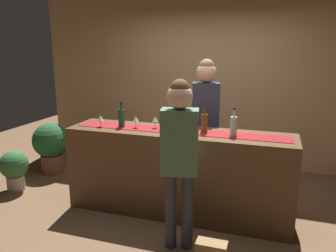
{
  "coord_description": "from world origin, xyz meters",
  "views": [
    {
      "loc": [
        1.01,
        -3.46,
        1.92
      ],
      "look_at": [
        -0.12,
        0.0,
        1.05
      ],
      "focal_mm": 35.05,
      "sensor_mm": 36.0,
      "label": 1
    }
  ],
  "objects_px": {
    "bartender": "(205,112)",
    "wine_glass_mid_counter": "(155,120)",
    "wine_bottle_green": "(121,118)",
    "wine_glass_near_customer": "(136,119)",
    "potted_plant_small": "(14,168)",
    "wine_bottle_amber": "(204,123)",
    "wine_bottle_clear": "(234,126)",
    "potted_plant_tall": "(51,144)",
    "wine_glass_far_end": "(101,118)",
    "customer_sipping": "(179,148)"
  },
  "relations": [
    {
      "from": "bartender",
      "to": "wine_glass_mid_counter",
      "type": "bearing_deg",
      "value": 34.94
    },
    {
      "from": "wine_bottle_green",
      "to": "wine_glass_near_customer",
      "type": "height_order",
      "value": "wine_bottle_green"
    },
    {
      "from": "potted_plant_small",
      "to": "wine_glass_mid_counter",
      "type": "bearing_deg",
      "value": 3.74
    },
    {
      "from": "wine_bottle_amber",
      "to": "wine_bottle_clear",
      "type": "bearing_deg",
      "value": -7.44
    },
    {
      "from": "bartender",
      "to": "potted_plant_tall",
      "type": "relative_size",
      "value": 2.26
    },
    {
      "from": "bartender",
      "to": "wine_glass_far_end",
      "type": "bearing_deg",
      "value": 17.78
    },
    {
      "from": "wine_bottle_green",
      "to": "potted_plant_tall",
      "type": "distance_m",
      "value": 1.81
    },
    {
      "from": "wine_bottle_amber",
      "to": "potted_plant_small",
      "type": "bearing_deg",
      "value": -177.45
    },
    {
      "from": "wine_bottle_green",
      "to": "wine_glass_far_end",
      "type": "height_order",
      "value": "wine_bottle_green"
    },
    {
      "from": "wine_bottle_clear",
      "to": "potted_plant_small",
      "type": "bearing_deg",
      "value": -178.56
    },
    {
      "from": "wine_bottle_clear",
      "to": "bartender",
      "type": "xyz_separation_m",
      "value": [
        -0.43,
        0.6,
        0.01
      ]
    },
    {
      "from": "customer_sipping",
      "to": "potted_plant_small",
      "type": "distance_m",
      "value": 2.68
    },
    {
      "from": "wine_glass_near_customer",
      "to": "customer_sipping",
      "type": "distance_m",
      "value": 0.99
    },
    {
      "from": "wine_bottle_clear",
      "to": "bartender",
      "type": "height_order",
      "value": "bartender"
    },
    {
      "from": "wine_bottle_clear",
      "to": "wine_glass_far_end",
      "type": "xyz_separation_m",
      "value": [
        -1.55,
        -0.08,
        -0.01
      ]
    },
    {
      "from": "potted_plant_tall",
      "to": "potted_plant_small",
      "type": "height_order",
      "value": "potted_plant_tall"
    },
    {
      "from": "wine_glass_far_end",
      "to": "potted_plant_tall",
      "type": "distance_m",
      "value": 1.63
    },
    {
      "from": "wine_bottle_clear",
      "to": "wine_glass_far_end",
      "type": "relative_size",
      "value": 2.1
    },
    {
      "from": "wine_bottle_green",
      "to": "wine_glass_near_customer",
      "type": "xyz_separation_m",
      "value": [
        0.18,
        0.01,
        -0.01
      ]
    },
    {
      "from": "wine_bottle_green",
      "to": "potted_plant_tall",
      "type": "xyz_separation_m",
      "value": [
        -1.55,
        0.65,
        -0.66
      ]
    },
    {
      "from": "wine_bottle_clear",
      "to": "wine_bottle_amber",
      "type": "relative_size",
      "value": 1.0
    },
    {
      "from": "wine_bottle_amber",
      "to": "potted_plant_tall",
      "type": "xyz_separation_m",
      "value": [
        -2.54,
        0.6,
        -0.66
      ]
    },
    {
      "from": "wine_glass_near_customer",
      "to": "customer_sipping",
      "type": "xyz_separation_m",
      "value": [
        0.73,
        -0.66,
        -0.09
      ]
    },
    {
      "from": "wine_glass_far_end",
      "to": "bartender",
      "type": "height_order",
      "value": "bartender"
    },
    {
      "from": "wine_glass_near_customer",
      "to": "wine_glass_far_end",
      "type": "xyz_separation_m",
      "value": [
        -0.42,
        -0.08,
        0.0
      ]
    },
    {
      "from": "wine_bottle_green",
      "to": "bartender",
      "type": "xyz_separation_m",
      "value": [
        0.88,
        0.61,
        0.01
      ]
    },
    {
      "from": "bartender",
      "to": "potted_plant_tall",
      "type": "xyz_separation_m",
      "value": [
        -2.43,
        0.04,
        -0.66
      ]
    },
    {
      "from": "wine_bottle_clear",
      "to": "wine_glass_near_customer",
      "type": "xyz_separation_m",
      "value": [
        -1.13,
        0.0,
        -0.01
      ]
    },
    {
      "from": "wine_glass_near_customer",
      "to": "wine_glass_mid_counter",
      "type": "relative_size",
      "value": 1.0
    },
    {
      "from": "customer_sipping",
      "to": "potted_plant_small",
      "type": "xyz_separation_m",
      "value": [
        -2.52,
        0.59,
        -0.7
      ]
    },
    {
      "from": "potted_plant_tall",
      "to": "wine_bottle_amber",
      "type": "bearing_deg",
      "value": -13.26
    },
    {
      "from": "bartender",
      "to": "customer_sipping",
      "type": "bearing_deg",
      "value": 77.52
    },
    {
      "from": "wine_glass_near_customer",
      "to": "wine_glass_mid_counter",
      "type": "xyz_separation_m",
      "value": [
        0.22,
        0.06,
        0.0
      ]
    },
    {
      "from": "wine_bottle_green",
      "to": "wine_bottle_amber",
      "type": "xyz_separation_m",
      "value": [
        0.99,
        0.05,
        0.0
      ]
    },
    {
      "from": "wine_glass_near_customer",
      "to": "potted_plant_small",
      "type": "xyz_separation_m",
      "value": [
        -1.79,
        -0.08,
        -0.78
      ]
    },
    {
      "from": "wine_bottle_amber",
      "to": "wine_glass_far_end",
      "type": "xyz_separation_m",
      "value": [
        -1.22,
        -0.12,
        -0.01
      ]
    },
    {
      "from": "potted_plant_small",
      "to": "wine_bottle_green",
      "type": "bearing_deg",
      "value": 2.37
    },
    {
      "from": "wine_bottle_green",
      "to": "wine_bottle_clear",
      "type": "relative_size",
      "value": 1.0
    },
    {
      "from": "wine_bottle_green",
      "to": "wine_glass_mid_counter",
      "type": "bearing_deg",
      "value": 9.22
    },
    {
      "from": "wine_bottle_amber",
      "to": "bartender",
      "type": "xyz_separation_m",
      "value": [
        -0.1,
        0.56,
        0.01
      ]
    },
    {
      "from": "wine_glass_near_customer",
      "to": "potted_plant_tall",
      "type": "bearing_deg",
      "value": 159.75
    },
    {
      "from": "wine_bottle_green",
      "to": "wine_bottle_amber",
      "type": "relative_size",
      "value": 1.0
    },
    {
      "from": "wine_bottle_amber",
      "to": "wine_glass_far_end",
      "type": "distance_m",
      "value": 1.23
    },
    {
      "from": "wine_bottle_clear",
      "to": "wine_glass_mid_counter",
      "type": "distance_m",
      "value": 0.91
    },
    {
      "from": "wine_bottle_amber",
      "to": "potted_plant_tall",
      "type": "relative_size",
      "value": 0.38
    },
    {
      "from": "wine_bottle_clear",
      "to": "wine_glass_mid_counter",
      "type": "relative_size",
      "value": 2.1
    },
    {
      "from": "wine_bottle_amber",
      "to": "wine_glass_far_end",
      "type": "relative_size",
      "value": 2.1
    },
    {
      "from": "wine_bottle_green",
      "to": "potted_plant_small",
      "type": "height_order",
      "value": "wine_bottle_green"
    },
    {
      "from": "bartender",
      "to": "potted_plant_tall",
      "type": "height_order",
      "value": "bartender"
    },
    {
      "from": "wine_glass_mid_counter",
      "to": "wine_bottle_clear",
      "type": "bearing_deg",
      "value": -3.67
    }
  ]
}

